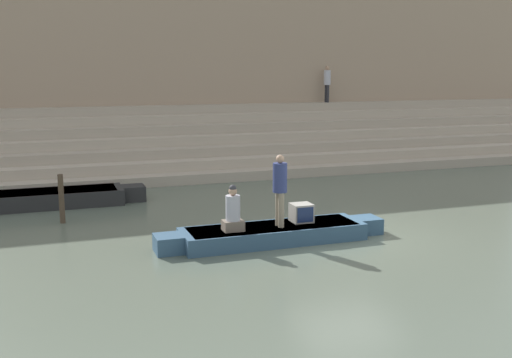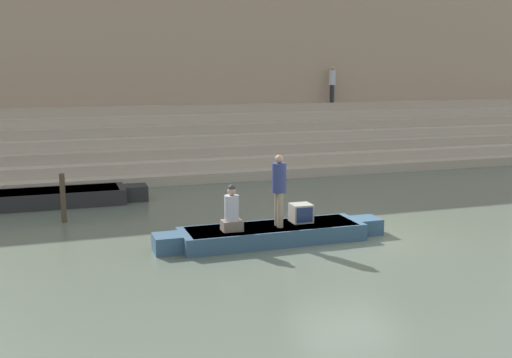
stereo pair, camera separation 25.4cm
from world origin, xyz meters
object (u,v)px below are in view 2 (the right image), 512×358
object	(u,v)px
person_rowing	(232,212)
mooring_post	(63,198)
rowboat_main	(272,233)
person_on_steps	(332,81)
tv_set	(301,213)
moored_boat_shore	(41,198)
person_standing	(279,185)

from	to	relation	value
person_rowing	mooring_post	bearing A→B (deg)	152.06
rowboat_main	person_on_steps	world-z (taller)	person_on_steps
person_on_steps	tv_set	bearing A→B (deg)	100.54
rowboat_main	person_on_steps	xyz separation A→B (m)	(7.43, 12.49, 3.23)
moored_boat_shore	person_rowing	bearing A→B (deg)	-52.18
person_standing	moored_boat_shore	xyz separation A→B (m)	(-5.32, 5.74, -1.11)
rowboat_main	mooring_post	bearing A→B (deg)	141.85
person_standing	person_rowing	size ratio (longest dim) A/B	1.59
person_standing	tv_set	xyz separation A→B (m)	(0.65, 0.23, -0.75)
person_standing	mooring_post	world-z (taller)	person_standing
moored_boat_shore	mooring_post	bearing A→B (deg)	-72.53
person_rowing	mooring_post	world-z (taller)	person_rowing
rowboat_main	person_rowing	distance (m)	1.17
rowboat_main	moored_boat_shore	size ratio (longest dim) A/B	0.89
person_rowing	person_on_steps	size ratio (longest dim) A/B	0.64
person_standing	moored_boat_shore	world-z (taller)	person_standing
rowboat_main	person_rowing	world-z (taller)	person_rowing
person_rowing	moored_boat_shore	size ratio (longest dim) A/B	0.17
tv_set	person_standing	bearing A→B (deg)	-157.69
tv_set	person_rowing	bearing A→B (deg)	-169.61
person_standing	moored_boat_shore	size ratio (longest dim) A/B	0.27
rowboat_main	tv_set	distance (m)	0.88
moored_boat_shore	mooring_post	xyz separation A→B (m)	(0.62, -2.18, 0.40)
person_standing	person_on_steps	xyz separation A→B (m)	(7.30, 12.58, 2.09)
person_on_steps	person_rowing	bearing A→B (deg)	95.02
person_standing	person_rowing	bearing A→B (deg)	-172.32
person_rowing	moored_boat_shore	bearing A→B (deg)	143.08
person_standing	moored_boat_shore	distance (m)	7.91
mooring_post	person_on_steps	size ratio (longest dim) A/B	0.78
person_standing	mooring_post	size ratio (longest dim) A/B	1.29
moored_boat_shore	mooring_post	distance (m)	2.30
moored_boat_shore	person_on_steps	xyz separation A→B (m)	(12.62, 6.85, 3.20)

